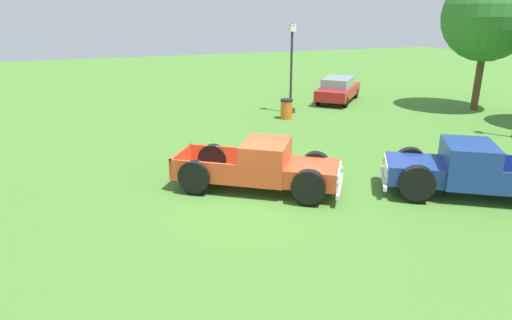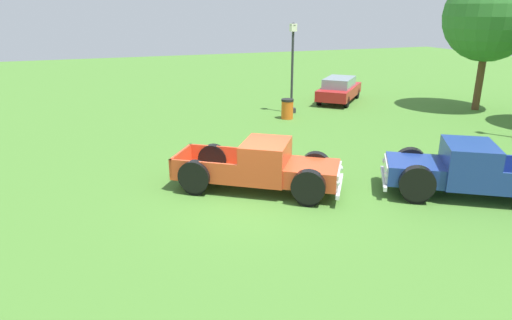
% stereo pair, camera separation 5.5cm
% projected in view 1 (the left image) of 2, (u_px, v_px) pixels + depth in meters
% --- Properties ---
extents(ground_plane, '(80.00, 80.00, 0.00)m').
position_uv_depth(ground_plane, '(256.00, 197.00, 12.64)').
color(ground_plane, '#477A2D').
extents(pickup_truck_foreground, '(4.10, 4.92, 1.47)m').
position_uv_depth(pickup_truck_foreground, '(268.00, 167.00, 12.87)').
color(pickup_truck_foreground, '#D14723').
rests_on(pickup_truck_foreground, ground_plane).
extents(pickup_truck_behind_left, '(4.19, 5.17, 1.53)m').
position_uv_depth(pickup_truck_behind_left, '(464.00, 171.00, 12.53)').
color(pickup_truck_behind_left, navy).
rests_on(pickup_truck_behind_left, ground_plane).
extents(sedan_distant_a, '(4.14, 4.06, 1.37)m').
position_uv_depth(sedan_distant_a, '(338.00, 89.00, 25.17)').
color(sedan_distant_a, '#B21E1E').
rests_on(sedan_distant_a, ground_plane).
extents(lamp_post_far, '(0.36, 0.36, 4.40)m').
position_uv_depth(lamp_post_far, '(291.00, 67.00, 22.01)').
color(lamp_post_far, '#2D2D33').
rests_on(lamp_post_far, ground_plane).
extents(trash_can, '(0.59, 0.59, 0.95)m').
position_uv_depth(trash_can, '(286.00, 109.00, 21.37)').
color(trash_can, orange).
rests_on(trash_can, ground_plane).
extents(oak_tree_east, '(4.40, 4.40, 6.86)m').
position_uv_depth(oak_tree_east, '(488.00, 16.00, 22.00)').
color(oak_tree_east, brown).
rests_on(oak_tree_east, ground_plane).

